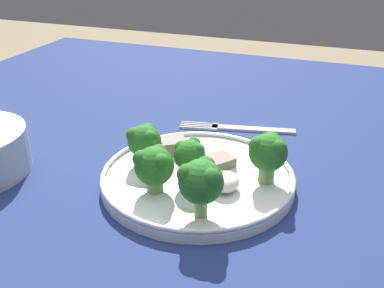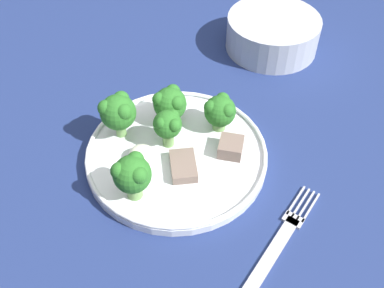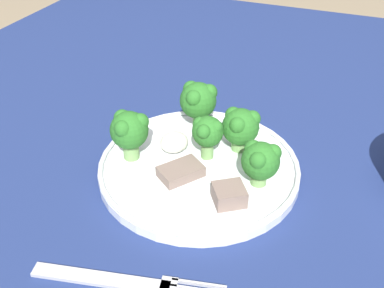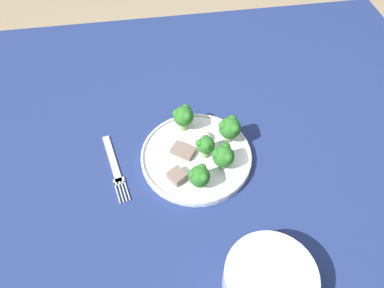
# 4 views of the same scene
# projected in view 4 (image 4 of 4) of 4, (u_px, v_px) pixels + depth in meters

# --- Properties ---
(ground_plane) EXTENTS (8.00, 8.00, 0.00)m
(ground_plane) POSITION_uv_depth(u_px,v_px,m) (201.00, 286.00, 1.41)
(ground_plane) COLOR #9E896B
(table) EXTENTS (1.30, 1.20, 0.77)m
(table) POSITION_uv_depth(u_px,v_px,m) (207.00, 191.00, 0.88)
(table) COLOR navy
(table) RESTS_ON ground_plane
(dinner_plate) EXTENTS (0.24, 0.24, 0.02)m
(dinner_plate) POSITION_uv_depth(u_px,v_px,m) (196.00, 156.00, 0.82)
(dinner_plate) COLOR white
(dinner_plate) RESTS_ON table
(fork) EXTENTS (0.06, 0.18, 0.00)m
(fork) POSITION_uv_depth(u_px,v_px,m) (115.00, 167.00, 0.81)
(fork) COLOR #B2B2B7
(fork) RESTS_ON table
(cream_bowl) EXTENTS (0.16, 0.16, 0.06)m
(cream_bowl) POSITION_uv_depth(u_px,v_px,m) (269.00, 281.00, 0.64)
(cream_bowl) COLOR #B7BCC6
(cream_bowl) RESTS_ON table
(broccoli_floret_near_rim_left) EXTENTS (0.05, 0.05, 0.07)m
(broccoli_floret_near_rim_left) POSITION_uv_depth(u_px,v_px,m) (230.00, 128.00, 0.81)
(broccoli_floret_near_rim_left) COLOR #709E56
(broccoli_floret_near_rim_left) RESTS_ON dinner_plate
(broccoli_floret_center_left) EXTENTS (0.04, 0.04, 0.06)m
(broccoli_floret_center_left) POSITION_uv_depth(u_px,v_px,m) (205.00, 145.00, 0.79)
(broccoli_floret_center_left) COLOR #709E56
(broccoli_floret_center_left) RESTS_ON dinner_plate
(broccoli_floret_back_left) EXTENTS (0.04, 0.04, 0.05)m
(broccoli_floret_back_left) POSITION_uv_depth(u_px,v_px,m) (199.00, 176.00, 0.75)
(broccoli_floret_back_left) COLOR #709E56
(broccoli_floret_back_left) RESTS_ON dinner_plate
(broccoli_floret_front_left) EXTENTS (0.05, 0.05, 0.06)m
(broccoli_floret_front_left) POSITION_uv_depth(u_px,v_px,m) (183.00, 116.00, 0.84)
(broccoli_floret_front_left) COLOR #709E56
(broccoli_floret_front_left) RESTS_ON dinner_plate
(broccoli_floret_center_back) EXTENTS (0.05, 0.05, 0.06)m
(broccoli_floret_center_back) POSITION_uv_depth(u_px,v_px,m) (223.00, 156.00, 0.78)
(broccoli_floret_center_back) COLOR #709E56
(broccoli_floret_center_back) RESTS_ON dinner_plate
(meat_slice_front_slice) EXTENTS (0.06, 0.06, 0.01)m
(meat_slice_front_slice) POSITION_uv_depth(u_px,v_px,m) (183.00, 151.00, 0.82)
(meat_slice_front_slice) COLOR #756056
(meat_slice_front_slice) RESTS_ON dinner_plate
(meat_slice_middle_slice) EXTENTS (0.04, 0.05, 0.02)m
(meat_slice_middle_slice) POSITION_uv_depth(u_px,v_px,m) (177.00, 176.00, 0.77)
(meat_slice_middle_slice) COLOR #756056
(meat_slice_middle_slice) RESTS_ON dinner_plate
(sauce_dollop) EXTENTS (0.04, 0.03, 0.02)m
(sauce_dollop) POSITION_uv_depth(u_px,v_px,m) (202.00, 137.00, 0.84)
(sauce_dollop) COLOR silver
(sauce_dollop) RESTS_ON dinner_plate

